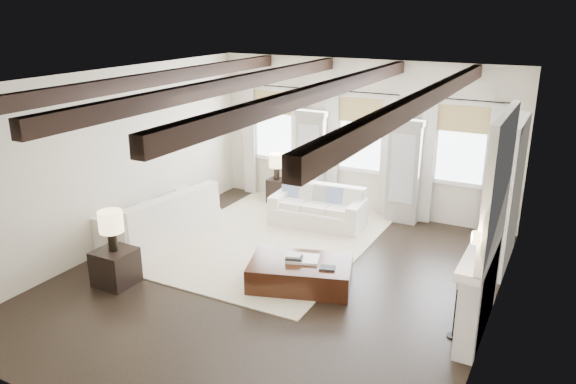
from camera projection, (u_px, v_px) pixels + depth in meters
The scene contains 16 objects.
ground at pixel (275, 280), 9.06m from camera, with size 7.50×7.50×0.00m, color black.
room_shell at pixel (343, 159), 8.89m from camera, with size 6.54×7.54×3.22m.
area_rug at pixel (276, 236), 10.73m from camera, with size 3.48×5.06×0.02m, color beige.
sofa_back at pixel (319, 209), 11.27m from camera, with size 1.91×0.97×0.79m.
sofa_left at pixel (161, 222), 10.39m from camera, with size 1.34×2.41×0.98m.
ottoman at pixel (300, 274), 8.80m from camera, with size 1.58×0.99×0.41m, color black.
tray at pixel (303, 259), 8.80m from camera, with size 0.50×0.38×0.04m, color white.
book_lower at pixel (294, 258), 8.74m from camera, with size 0.26×0.20×0.04m, color #262628.
book_upper at pixel (293, 256), 8.73m from camera, with size 0.22×0.17×0.03m, color beige.
book_loose at pixel (327, 268), 8.50m from camera, with size 0.24×0.18×0.03m, color #262628.
side_table_front at pixel (116, 267), 8.85m from camera, with size 0.58×0.58×0.58m, color black.
lamp_front at pixel (111, 224), 8.62m from camera, with size 0.38×0.38×0.65m.
side_table_back at pixel (277, 191), 12.54m from camera, with size 0.37×0.37×0.55m, color black.
lamp_back at pixel (277, 162), 12.33m from camera, with size 0.33×0.33×0.57m.
candlestick_near at pixel (455, 314), 7.39m from camera, with size 0.17×0.17×0.83m.
candlestick_far at pixel (462, 301), 7.80m from camera, with size 0.15×0.15×0.74m.
Camera 1 is at (3.97, -7.13, 4.20)m, focal length 35.00 mm.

